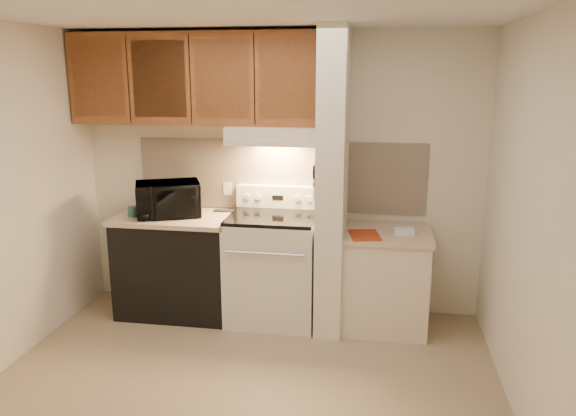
# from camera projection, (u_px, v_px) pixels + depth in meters

# --- Properties ---
(floor) EXTENTS (3.60, 3.60, 0.00)m
(floor) POSITION_uv_depth(u_px,v_px,m) (243.00, 388.00, 3.92)
(floor) COLOR tan
(floor) RESTS_ON ground
(ceiling) EXTENTS (3.60, 3.60, 0.00)m
(ceiling) POSITION_uv_depth(u_px,v_px,m) (234.00, 11.00, 3.32)
(ceiling) COLOR white
(ceiling) RESTS_ON wall_back
(wall_back) EXTENTS (3.60, 2.50, 0.02)m
(wall_back) POSITION_uv_depth(u_px,v_px,m) (280.00, 174.00, 5.06)
(wall_back) COLOR silver
(wall_back) RESTS_ON floor
(wall_right) EXTENTS (0.02, 3.00, 2.50)m
(wall_right) POSITION_uv_depth(u_px,v_px,m) (533.00, 227.00, 3.34)
(wall_right) COLOR silver
(wall_right) RESTS_ON floor
(backsplash) EXTENTS (2.60, 0.02, 0.63)m
(backsplash) POSITION_uv_depth(u_px,v_px,m) (279.00, 175.00, 5.05)
(backsplash) COLOR #FFE5C9
(backsplash) RESTS_ON wall_back
(range_body) EXTENTS (0.76, 0.65, 0.92)m
(range_body) POSITION_uv_depth(u_px,v_px,m) (273.00, 269.00, 4.92)
(range_body) COLOR silver
(range_body) RESTS_ON floor
(oven_window) EXTENTS (0.50, 0.01, 0.30)m
(oven_window) POSITION_uv_depth(u_px,v_px,m) (266.00, 278.00, 4.60)
(oven_window) COLOR black
(oven_window) RESTS_ON range_body
(oven_handle) EXTENTS (0.65, 0.02, 0.02)m
(oven_handle) POSITION_uv_depth(u_px,v_px,m) (265.00, 254.00, 4.51)
(oven_handle) COLOR silver
(oven_handle) RESTS_ON range_body
(cooktop) EXTENTS (0.74, 0.64, 0.03)m
(cooktop) POSITION_uv_depth(u_px,v_px,m) (273.00, 217.00, 4.80)
(cooktop) COLOR black
(cooktop) RESTS_ON range_body
(range_backguard) EXTENTS (0.76, 0.08, 0.20)m
(range_backguard) POSITION_uv_depth(u_px,v_px,m) (278.00, 197.00, 5.05)
(range_backguard) COLOR silver
(range_backguard) RESTS_ON range_body
(range_display) EXTENTS (0.10, 0.01, 0.04)m
(range_display) POSITION_uv_depth(u_px,v_px,m) (278.00, 198.00, 5.01)
(range_display) COLOR black
(range_display) RESTS_ON range_backguard
(range_knob_left_outer) EXTENTS (0.05, 0.02, 0.05)m
(range_knob_left_outer) POSITION_uv_depth(u_px,v_px,m) (247.00, 197.00, 5.05)
(range_knob_left_outer) COLOR silver
(range_knob_left_outer) RESTS_ON range_backguard
(range_knob_left_inner) EXTENTS (0.05, 0.02, 0.05)m
(range_knob_left_inner) POSITION_uv_depth(u_px,v_px,m) (258.00, 197.00, 5.03)
(range_knob_left_inner) COLOR silver
(range_knob_left_inner) RESTS_ON range_backguard
(range_knob_right_inner) EXTENTS (0.05, 0.02, 0.05)m
(range_knob_right_inner) POSITION_uv_depth(u_px,v_px,m) (298.00, 198.00, 4.98)
(range_knob_right_inner) COLOR silver
(range_knob_right_inner) RESTS_ON range_backguard
(range_knob_right_outer) EXTENTS (0.05, 0.02, 0.05)m
(range_knob_right_outer) POSITION_uv_depth(u_px,v_px,m) (309.00, 199.00, 4.96)
(range_knob_right_outer) COLOR silver
(range_knob_right_outer) RESTS_ON range_backguard
(dishwasher_front) EXTENTS (1.00, 0.63, 0.87)m
(dishwasher_front) POSITION_uv_depth(u_px,v_px,m) (178.00, 266.00, 5.07)
(dishwasher_front) COLOR black
(dishwasher_front) RESTS_ON floor
(left_countertop) EXTENTS (1.04, 0.67, 0.04)m
(left_countertop) POSITION_uv_depth(u_px,v_px,m) (175.00, 217.00, 4.96)
(left_countertop) COLOR beige
(left_countertop) RESTS_ON dishwasher_front
(spoon_rest) EXTENTS (0.20, 0.07, 0.01)m
(spoon_rest) POSITION_uv_depth(u_px,v_px,m) (225.00, 211.00, 5.08)
(spoon_rest) COLOR black
(spoon_rest) RESTS_ON left_countertop
(teal_jar) EXTENTS (0.10, 0.10, 0.09)m
(teal_jar) POSITION_uv_depth(u_px,v_px,m) (133.00, 211.00, 4.90)
(teal_jar) COLOR #2A6154
(teal_jar) RESTS_ON left_countertop
(outlet) EXTENTS (0.08, 0.01, 0.12)m
(outlet) POSITION_uv_depth(u_px,v_px,m) (228.00, 189.00, 5.15)
(outlet) COLOR beige
(outlet) RESTS_ON backsplash
(microwave) EXTENTS (0.64, 0.55, 0.30)m
(microwave) POSITION_uv_depth(u_px,v_px,m) (168.00, 199.00, 4.91)
(microwave) COLOR black
(microwave) RESTS_ON left_countertop
(partition_pillar) EXTENTS (0.22, 0.70, 2.50)m
(partition_pillar) POSITION_uv_depth(u_px,v_px,m) (333.00, 183.00, 4.64)
(partition_pillar) COLOR white
(partition_pillar) RESTS_ON floor
(pillar_trim) EXTENTS (0.01, 0.70, 0.04)m
(pillar_trim) POSITION_uv_depth(u_px,v_px,m) (319.00, 176.00, 4.65)
(pillar_trim) COLOR brown
(pillar_trim) RESTS_ON partition_pillar
(knife_strip) EXTENTS (0.02, 0.42, 0.04)m
(knife_strip) POSITION_uv_depth(u_px,v_px,m) (318.00, 175.00, 4.60)
(knife_strip) COLOR black
(knife_strip) RESTS_ON partition_pillar
(knife_blade_a) EXTENTS (0.01, 0.03, 0.16)m
(knife_blade_a) POSITION_uv_depth(u_px,v_px,m) (313.00, 191.00, 4.46)
(knife_blade_a) COLOR silver
(knife_blade_a) RESTS_ON knife_strip
(knife_handle_a) EXTENTS (0.02, 0.02, 0.10)m
(knife_handle_a) POSITION_uv_depth(u_px,v_px,m) (314.00, 172.00, 4.45)
(knife_handle_a) COLOR black
(knife_handle_a) RESTS_ON knife_strip
(knife_blade_b) EXTENTS (0.01, 0.04, 0.18)m
(knife_blade_b) POSITION_uv_depth(u_px,v_px,m) (315.00, 190.00, 4.54)
(knife_blade_b) COLOR silver
(knife_blade_b) RESTS_ON knife_strip
(knife_handle_b) EXTENTS (0.02, 0.02, 0.10)m
(knife_handle_b) POSITION_uv_depth(u_px,v_px,m) (315.00, 171.00, 4.51)
(knife_handle_b) COLOR black
(knife_handle_b) RESTS_ON knife_strip
(knife_blade_c) EXTENTS (0.01, 0.04, 0.20)m
(knife_blade_c) POSITION_uv_depth(u_px,v_px,m) (316.00, 190.00, 4.62)
(knife_blade_c) COLOR silver
(knife_blade_c) RESTS_ON knife_strip
(knife_handle_c) EXTENTS (0.02, 0.02, 0.10)m
(knife_handle_c) POSITION_uv_depth(u_px,v_px,m) (316.00, 169.00, 4.59)
(knife_handle_c) COLOR black
(knife_handle_c) RESTS_ON knife_strip
(knife_blade_d) EXTENTS (0.01, 0.04, 0.16)m
(knife_blade_d) POSITION_uv_depth(u_px,v_px,m) (317.00, 185.00, 4.70)
(knife_blade_d) COLOR silver
(knife_blade_d) RESTS_ON knife_strip
(knife_handle_d) EXTENTS (0.02, 0.02, 0.10)m
(knife_handle_d) POSITION_uv_depth(u_px,v_px,m) (317.00, 168.00, 4.65)
(knife_handle_d) COLOR black
(knife_handle_d) RESTS_ON knife_strip
(knife_blade_e) EXTENTS (0.01, 0.04, 0.18)m
(knife_blade_e) POSITION_uv_depth(u_px,v_px,m) (318.00, 185.00, 4.77)
(knife_blade_e) COLOR silver
(knife_blade_e) RESTS_ON knife_strip
(knife_handle_e) EXTENTS (0.02, 0.02, 0.10)m
(knife_handle_e) POSITION_uv_depth(u_px,v_px,m) (318.00, 166.00, 4.74)
(knife_handle_e) COLOR black
(knife_handle_e) RESTS_ON knife_strip
(oven_mitt) EXTENTS (0.03, 0.10, 0.23)m
(oven_mitt) POSITION_uv_depth(u_px,v_px,m) (319.00, 184.00, 4.84)
(oven_mitt) COLOR slate
(oven_mitt) RESTS_ON partition_pillar
(right_cab_base) EXTENTS (0.70, 0.60, 0.81)m
(right_cab_base) POSITION_uv_depth(u_px,v_px,m) (385.00, 282.00, 4.77)
(right_cab_base) COLOR beige
(right_cab_base) RESTS_ON floor
(right_countertop) EXTENTS (0.74, 0.64, 0.04)m
(right_countertop) POSITION_uv_depth(u_px,v_px,m) (387.00, 234.00, 4.67)
(right_countertop) COLOR beige
(right_countertop) RESTS_ON right_cab_base
(red_folder) EXTENTS (0.29, 0.35, 0.01)m
(red_folder) POSITION_uv_depth(u_px,v_px,m) (365.00, 235.00, 4.55)
(red_folder) COLOR #A13016
(red_folder) RESTS_ON right_countertop
(white_box) EXTENTS (0.17, 0.13, 0.04)m
(white_box) POSITION_uv_depth(u_px,v_px,m) (404.00, 231.00, 4.61)
(white_box) COLOR white
(white_box) RESTS_ON right_countertop
(range_hood) EXTENTS (0.78, 0.44, 0.15)m
(range_hood) POSITION_uv_depth(u_px,v_px,m) (275.00, 135.00, 4.76)
(range_hood) COLOR beige
(range_hood) RESTS_ON upper_cabinets
(hood_lip) EXTENTS (0.78, 0.04, 0.06)m
(hood_lip) POSITION_uv_depth(u_px,v_px,m) (270.00, 143.00, 4.57)
(hood_lip) COLOR beige
(hood_lip) RESTS_ON range_hood
(upper_cabinets) EXTENTS (2.18, 0.33, 0.77)m
(upper_cabinets) POSITION_uv_depth(u_px,v_px,m) (196.00, 79.00, 4.80)
(upper_cabinets) COLOR brown
(upper_cabinets) RESTS_ON wall_back
(cab_door_a) EXTENTS (0.46, 0.01, 0.63)m
(cab_door_a) POSITION_uv_depth(u_px,v_px,m) (98.00, 79.00, 4.77)
(cab_door_a) COLOR brown
(cab_door_a) RESTS_ON upper_cabinets
(cab_gap_a) EXTENTS (0.01, 0.01, 0.73)m
(cab_gap_a) POSITION_uv_depth(u_px,v_px,m) (128.00, 79.00, 4.73)
(cab_gap_a) COLOR black
(cab_gap_a) RESTS_ON upper_cabinets
(cab_door_b) EXTENTS (0.46, 0.01, 0.63)m
(cab_door_b) POSITION_uv_depth(u_px,v_px,m) (159.00, 79.00, 4.69)
(cab_door_b) COLOR brown
(cab_door_b) RESTS_ON upper_cabinets
(cab_gap_b) EXTENTS (0.01, 0.01, 0.73)m
(cab_gap_b) POSITION_uv_depth(u_px,v_px,m) (190.00, 79.00, 4.65)
(cab_gap_b) COLOR black
(cab_gap_b) RESTS_ON upper_cabinets
(cab_door_c) EXTENTS (0.46, 0.01, 0.63)m
(cab_door_c) POSITION_uv_depth(u_px,v_px,m) (222.00, 79.00, 4.60)
(cab_door_c) COLOR brown
(cab_door_c) RESTS_ON upper_cabinets
(cab_gap_c) EXTENTS (0.01, 0.01, 0.73)m
(cab_gap_c) POSITION_uv_depth(u_px,v_px,m) (254.00, 79.00, 4.56)
(cab_gap_c) COLOR black
(cab_gap_c) RESTS_ON upper_cabinets
(cab_door_d) EXTENTS (0.46, 0.01, 0.63)m
(cab_door_d) POSITION_uv_depth(u_px,v_px,m) (287.00, 79.00, 4.52)
(cab_door_d) COLOR brown
(cab_door_d) RESTS_ON upper_cabinets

